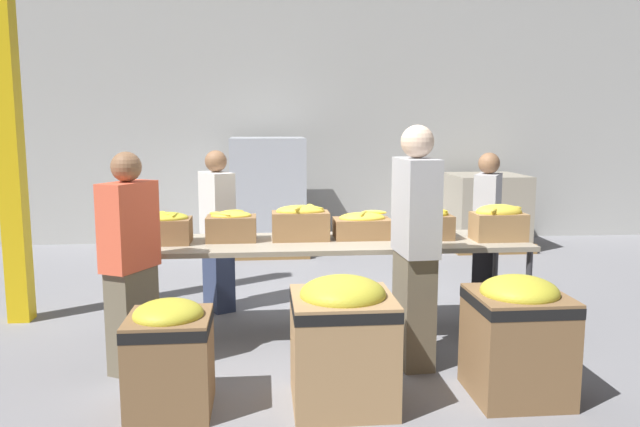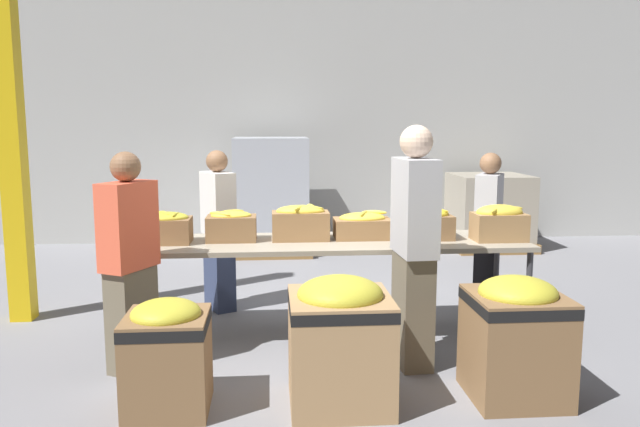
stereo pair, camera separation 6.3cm
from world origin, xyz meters
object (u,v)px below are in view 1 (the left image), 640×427
donation_bin_0 (170,352)px  banana_box_0 (164,227)px  banana_box_2 (301,222)px  donation_bin_1 (343,337)px  volunteer_2 (486,232)px  pallet_stack_1 (268,196)px  pallet_stack_0 (485,212)px  banana_box_5 (499,222)px  banana_box_3 (362,225)px  banana_box_4 (427,222)px  sorting_table (332,246)px  banana_box_1 (231,226)px  volunteer_0 (218,232)px  volunteer_3 (131,264)px  support_pillar (7,100)px  donation_bin_2 (517,333)px  volunteer_1 (415,248)px

donation_bin_0 → banana_box_0: bearing=99.3°
banana_box_2 → donation_bin_1: (0.18, -1.40, -0.53)m
volunteer_2 → pallet_stack_1: pallet_stack_1 is taller
pallet_stack_0 → pallet_stack_1: (-3.14, -0.06, 0.27)m
banana_box_5 → pallet_stack_1: bearing=118.0°
banana_box_3 → pallet_stack_1: 3.50m
donation_bin_0 → banana_box_4: bearing=34.7°
donation_bin_0 → sorting_table: bearing=49.0°
banana_box_0 → donation_bin_1: banana_box_0 is taller
banana_box_1 → banana_box_5: banana_box_5 is taller
banana_box_0 → banana_box_5: bearing=-2.3°
donation_bin_0 → pallet_stack_0: pallet_stack_0 is taller
volunteer_0 → donation_bin_1: 2.37m
banana_box_1 → banana_box_5: (2.25, -0.17, 0.03)m
volunteer_3 → donation_bin_0: volunteer_3 is taller
sorting_table → banana_box_1: banana_box_1 is taller
banana_box_4 → support_pillar: support_pillar is taller
volunteer_0 → donation_bin_2: size_ratio=1.89×
banana_box_1 → volunteer_0: bearing=102.9°
banana_box_3 → banana_box_2: bearing=-176.9°
banana_box_5 → volunteer_3: size_ratio=0.27×
donation_bin_1 → volunteer_1: bearing=45.0°
banana_box_0 → banana_box_3: bearing=2.7°
banana_box_5 → banana_box_1: bearing=175.7°
donation_bin_0 → banana_box_2: bearing=57.1°
sorting_table → banana_box_3: banana_box_3 is taller
volunteer_0 → support_pillar: size_ratio=0.39×
donation_bin_2 → support_pillar: (-3.88, 1.97, 1.57)m
banana_box_5 → donation_bin_1: size_ratio=0.52×
banana_box_1 → volunteer_2: 2.49m
banana_box_2 → volunteer_0: 1.08m
banana_box_3 → banana_box_1: bearing=-179.0°
banana_box_1 → donation_bin_2: 2.44m
banana_box_3 → donation_bin_1: size_ratio=0.57×
volunteer_0 → donation_bin_1: bearing=-3.3°
support_pillar → volunteer_1: bearing=-22.2°
volunteer_1 → sorting_table: bearing=32.7°
banana_box_3 → donation_bin_0: banana_box_3 is taller
banana_box_4 → volunteer_0: size_ratio=0.26×
volunteer_2 → sorting_table: bearing=-39.0°
banana_box_5 → donation_bin_1: (-1.49, -1.24, -0.53)m
donation_bin_1 → pallet_stack_1: bearing=95.0°
banana_box_5 → volunteer_0: 2.59m
sorting_table → banana_box_3: size_ratio=6.82×
banana_box_3 → volunteer_2: size_ratio=0.32×
volunteer_0 → volunteer_2: volunteer_0 is taller
banana_box_4 → donation_bin_1: 1.74m
donation_bin_2 → sorting_table: bearing=128.8°
banana_box_4 → volunteer_2: (0.74, 0.58, -0.20)m
donation_bin_0 → pallet_stack_0: size_ratio=0.64×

